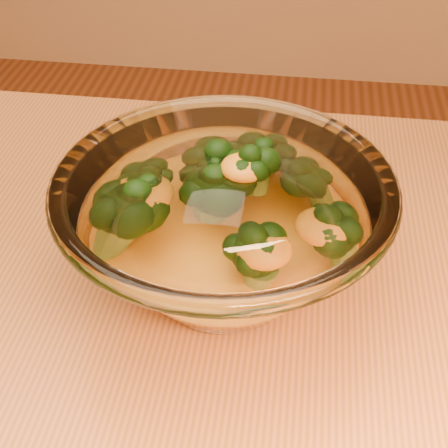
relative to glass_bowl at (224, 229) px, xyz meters
name	(u,v)px	position (x,y,z in m)	size (l,w,h in m)	color
glass_bowl	(224,229)	(0.00, 0.00, 0.00)	(0.25, 0.25, 0.11)	white
cheese_sauce	(224,252)	(0.00, 0.00, -0.02)	(0.14, 0.14, 0.04)	#FFA515
broccoli_heap	(224,201)	(0.00, 0.01, 0.02)	(0.19, 0.15, 0.08)	black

